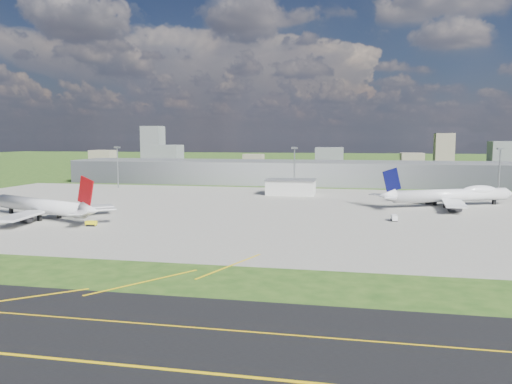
% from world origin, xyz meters
% --- Properties ---
extents(ground, '(1400.00, 1400.00, 0.00)m').
position_xyz_m(ground, '(0.00, 150.00, 0.00)').
color(ground, '#254816').
rests_on(ground, ground).
extents(taxiway, '(1400.00, 60.00, 0.06)m').
position_xyz_m(taxiway, '(0.00, -110.00, 0.03)').
color(taxiway, black).
rests_on(taxiway, ground).
extents(apron, '(360.00, 190.00, 0.08)m').
position_xyz_m(apron, '(10.00, 40.00, 0.04)').
color(apron, gray).
rests_on(apron, ground).
extents(terminal, '(300.00, 42.00, 15.00)m').
position_xyz_m(terminal, '(0.00, 165.00, 7.50)').
color(terminal, gray).
rests_on(terminal, ground).
extents(ops_building, '(26.00, 16.00, 8.00)m').
position_xyz_m(ops_building, '(10.00, 100.00, 4.00)').
color(ops_building, silver).
rests_on(ops_building, ground).
extents(mast_west, '(3.50, 2.00, 25.90)m').
position_xyz_m(mast_west, '(-100.00, 115.00, 17.71)').
color(mast_west, gray).
rests_on(mast_west, ground).
extents(mast_center, '(3.50, 2.00, 25.90)m').
position_xyz_m(mast_center, '(10.00, 115.00, 17.71)').
color(mast_center, gray).
rests_on(mast_center, ground).
extents(mast_east, '(3.50, 2.00, 25.90)m').
position_xyz_m(mast_east, '(120.00, 115.00, 17.71)').
color(mast_east, gray).
rests_on(mast_east, ground).
extents(airliner_red_twin, '(61.86, 46.72, 17.84)m').
position_xyz_m(airliner_red_twin, '(-72.61, -0.48, 4.75)').
color(airliner_red_twin, silver).
rests_on(airliner_red_twin, ground).
extents(airliner_blue_quad, '(65.20, 49.42, 18.12)m').
position_xyz_m(airliner_blue_quad, '(87.58, 68.08, 5.04)').
color(airliner_blue_quad, silver).
rests_on(airliner_blue_quad, ground).
extents(tug_yellow, '(3.97, 2.65, 1.83)m').
position_xyz_m(tug_yellow, '(-46.89, -11.43, 0.95)').
color(tug_yellow, yellow).
rests_on(tug_yellow, ground).
extents(van_white_near, '(2.42, 4.68, 2.34)m').
position_xyz_m(van_white_near, '(59.16, 20.83, 1.19)').
color(van_white_near, white).
rests_on(van_white_near, ground).
extents(bldg_far_w, '(24.00, 20.00, 18.00)m').
position_xyz_m(bldg_far_w, '(-220.00, 320.00, 9.00)').
color(bldg_far_w, gray).
rests_on(bldg_far_w, ground).
extents(bldg_w, '(28.00, 22.00, 24.00)m').
position_xyz_m(bldg_w, '(-140.00, 300.00, 12.00)').
color(bldg_w, slate).
rests_on(bldg_w, ground).
extents(bldg_cw, '(20.00, 18.00, 14.00)m').
position_xyz_m(bldg_cw, '(-60.00, 340.00, 7.00)').
color(bldg_cw, gray).
rests_on(bldg_cw, ground).
extents(bldg_c, '(26.00, 20.00, 22.00)m').
position_xyz_m(bldg_c, '(20.00, 310.00, 11.00)').
color(bldg_c, slate).
rests_on(bldg_c, ground).
extents(bldg_ce, '(22.00, 24.00, 16.00)m').
position_xyz_m(bldg_ce, '(100.00, 350.00, 8.00)').
color(bldg_ce, gray).
rests_on(bldg_ce, ground).
extents(bldg_e, '(30.00, 22.00, 28.00)m').
position_xyz_m(bldg_e, '(180.00, 320.00, 14.00)').
color(bldg_e, slate).
rests_on(bldg_e, ground).
extents(bldg_tall_w, '(22.00, 20.00, 44.00)m').
position_xyz_m(bldg_tall_w, '(-180.00, 360.00, 22.00)').
color(bldg_tall_w, slate).
rests_on(bldg_tall_w, ground).
extents(bldg_tall_e, '(20.00, 18.00, 36.00)m').
position_xyz_m(bldg_tall_e, '(140.00, 410.00, 18.00)').
color(bldg_tall_e, gray).
rests_on(bldg_tall_e, ground).
extents(tree_far_w, '(7.20, 7.20, 8.80)m').
position_xyz_m(tree_far_w, '(-200.00, 270.00, 5.18)').
color(tree_far_w, '#382314').
rests_on(tree_far_w, ground).
extents(tree_w, '(6.75, 6.75, 8.25)m').
position_xyz_m(tree_w, '(-110.00, 265.00, 4.86)').
color(tree_w, '#382314').
rests_on(tree_w, ground).
extents(tree_c, '(8.10, 8.10, 9.90)m').
position_xyz_m(tree_c, '(-20.00, 280.00, 5.84)').
color(tree_c, '#382314').
rests_on(tree_c, ground).
extents(tree_e, '(7.65, 7.65, 9.35)m').
position_xyz_m(tree_e, '(70.00, 275.00, 5.51)').
color(tree_e, '#382314').
rests_on(tree_e, ground).
extents(tree_far_e, '(6.30, 6.30, 7.70)m').
position_xyz_m(tree_far_e, '(160.00, 285.00, 4.53)').
color(tree_far_e, '#382314').
rests_on(tree_far_e, ground).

